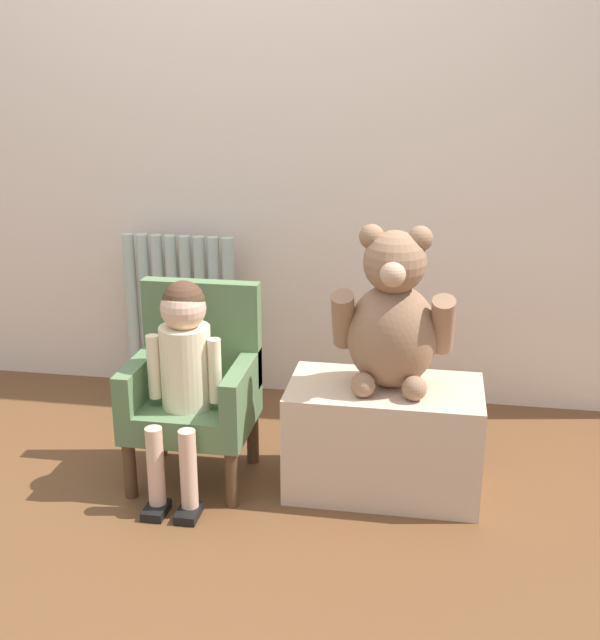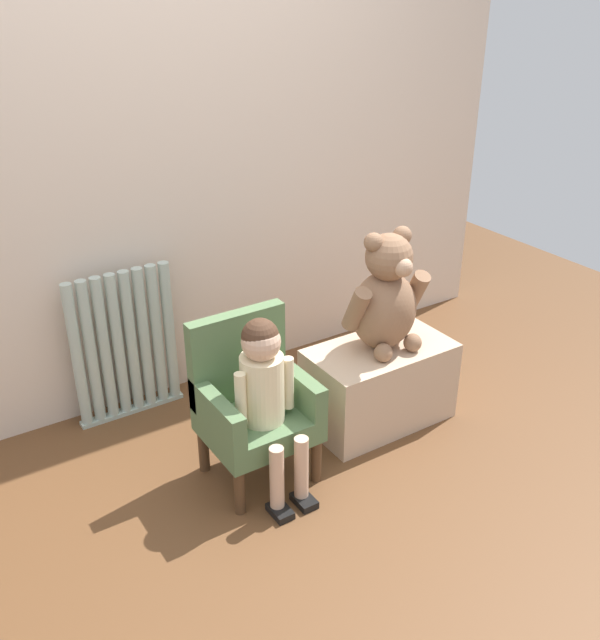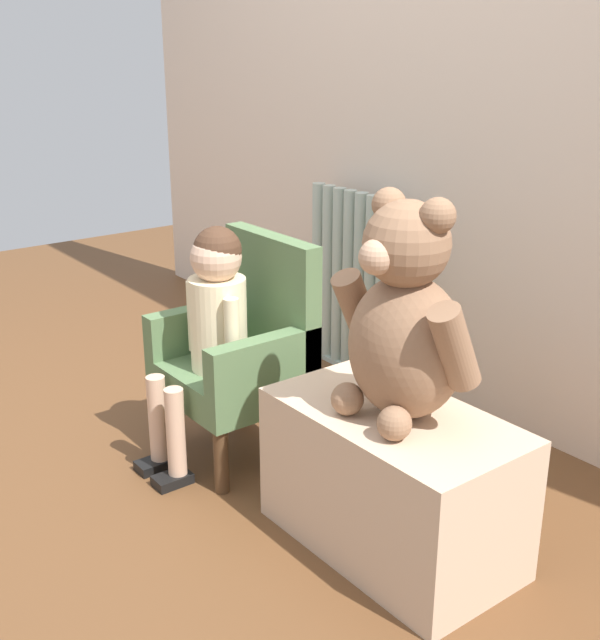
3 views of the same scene
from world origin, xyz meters
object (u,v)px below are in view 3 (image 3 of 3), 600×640
(child_armchair, at_px, (243,350))
(low_bench, at_px, (392,481))
(radiator, at_px, (354,285))
(large_teddy_bear, at_px, (405,322))
(child_figure, at_px, (211,313))

(child_armchair, height_order, low_bench, child_armchair)
(radiator, height_order, child_armchair, radiator)
(radiator, bearing_deg, child_armchair, -68.47)
(radiator, xyz_separation_m, large_teddy_bear, (0.94, -0.67, 0.26))
(low_bench, xyz_separation_m, large_teddy_bear, (0.02, 0.00, 0.43))
(radiator, distance_m, low_bench, 1.16)
(low_bench, relative_size, large_teddy_bear, 1.19)
(child_figure, bearing_deg, radiator, 108.79)
(child_figure, bearing_deg, large_teddy_bear, 10.21)
(radiator, distance_m, child_figure, 0.85)
(radiator, relative_size, large_teddy_bear, 1.31)
(child_armchair, relative_size, child_figure, 0.93)
(child_figure, distance_m, large_teddy_bear, 0.70)
(child_armchair, bearing_deg, large_teddy_bear, 0.99)
(child_figure, relative_size, large_teddy_bear, 1.35)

